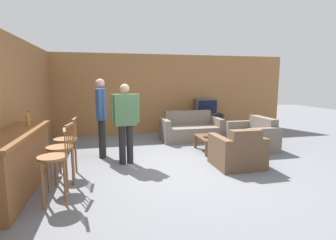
# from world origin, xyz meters

# --- Properties ---
(ground_plane) EXTENTS (24.00, 24.00, 0.00)m
(ground_plane) POSITION_xyz_m (0.00, 0.00, 0.00)
(ground_plane) COLOR slate
(wall_back) EXTENTS (9.40, 0.08, 2.60)m
(wall_back) POSITION_xyz_m (0.00, 3.74, 1.30)
(wall_back) COLOR #9E6B3D
(wall_back) RESTS_ON ground_plane
(wall_left) EXTENTS (0.08, 8.74, 2.60)m
(wall_left) POSITION_xyz_m (-3.24, 1.37, 1.30)
(wall_left) COLOR #9E6B3D
(wall_left) RESTS_ON ground_plane
(bar_counter) EXTENTS (0.55, 2.35, 0.96)m
(bar_counter) POSITION_xyz_m (-2.90, -0.56, 0.48)
(bar_counter) COLOR brown
(bar_counter) RESTS_ON ground_plane
(bar_chair_near) EXTENTS (0.47, 0.47, 1.06)m
(bar_chair_near) POSITION_xyz_m (-2.25, -1.12, 0.59)
(bar_chair_near) COLOR brown
(bar_chair_near) RESTS_ON ground_plane
(bar_chair_mid) EXTENTS (0.48, 0.48, 1.06)m
(bar_chair_mid) POSITION_xyz_m (-2.25, -0.57, 0.59)
(bar_chair_mid) COLOR brown
(bar_chair_mid) RESTS_ON ground_plane
(bar_chair_far) EXTENTS (0.43, 0.43, 1.06)m
(bar_chair_far) POSITION_xyz_m (-2.25, 0.03, 0.59)
(bar_chair_far) COLOR brown
(bar_chair_far) RESTS_ON ground_plane
(couch_far) EXTENTS (1.74, 0.92, 0.84)m
(couch_far) POSITION_xyz_m (0.88, 2.40, 0.30)
(couch_far) COLOR #70665B
(couch_far) RESTS_ON ground_plane
(armchair_near) EXTENTS (0.92, 0.87, 0.82)m
(armchair_near) POSITION_xyz_m (1.04, -0.21, 0.30)
(armchair_near) COLOR brown
(armchair_near) RESTS_ON ground_plane
(loveseat_right) EXTENTS (0.84, 1.31, 0.80)m
(loveseat_right) POSITION_xyz_m (2.16, 1.09, 0.29)
(loveseat_right) COLOR #70665B
(loveseat_right) RESTS_ON ground_plane
(coffee_table) EXTENTS (0.60, 0.88, 0.37)m
(coffee_table) POSITION_xyz_m (0.95, 1.02, 0.31)
(coffee_table) COLOR brown
(coffee_table) RESTS_ON ground_plane
(tv_unit) EXTENTS (1.14, 0.48, 0.63)m
(tv_unit) POSITION_xyz_m (1.72, 3.40, 0.32)
(tv_unit) COLOR black
(tv_unit) RESTS_ON ground_plane
(tv) EXTENTS (0.72, 0.41, 0.51)m
(tv) POSITION_xyz_m (1.72, 3.39, 0.88)
(tv) COLOR #4C4C4C
(tv) RESTS_ON tv_unit
(bottle) EXTENTS (0.06, 0.06, 0.26)m
(bottle) POSITION_xyz_m (-2.85, -0.01, 1.08)
(bottle) COLOR #B27A23
(bottle) RESTS_ON bar_counter
(book_on_table) EXTENTS (0.16, 0.15, 0.03)m
(book_on_table) POSITION_xyz_m (0.84, 0.95, 0.38)
(book_on_table) COLOR black
(book_on_table) RESTS_ON coffee_table
(person_by_window) EXTENTS (0.22, 0.59, 1.78)m
(person_by_window) POSITION_xyz_m (-1.64, 1.12, 1.01)
(person_by_window) COLOR black
(person_by_window) RESTS_ON ground_plane
(person_by_counter) EXTENTS (0.59, 0.23, 1.67)m
(person_by_counter) POSITION_xyz_m (-1.15, 0.51, 0.94)
(person_by_counter) COLOR black
(person_by_counter) RESTS_ON ground_plane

